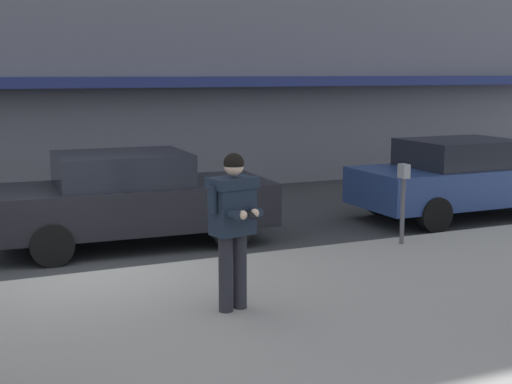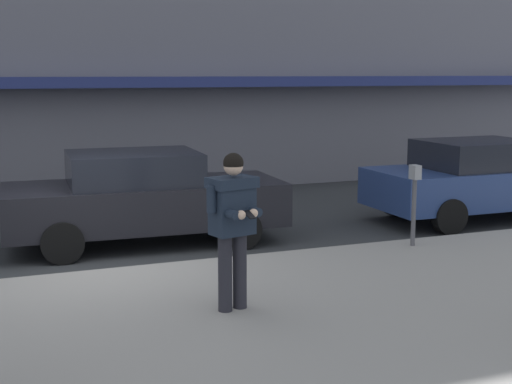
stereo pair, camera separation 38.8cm
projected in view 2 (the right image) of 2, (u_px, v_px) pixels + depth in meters
The scene contains 7 objects.
ground_plane at pixel (100, 275), 10.03m from camera, with size 80.00×80.00×0.00m, color #2B2D30.
sidewalk at pixel (234, 328), 7.76m from camera, with size 32.00×5.30×0.14m, color gray.
curb_paint_line at pixel (168, 267), 10.43m from camera, with size 28.00×0.12×0.01m, color silver.
parked_sedan_mid at pixel (143, 197), 11.72m from camera, with size 4.58×2.09×1.54m.
parked_sedan_far at pixel (482, 179), 13.69m from camera, with size 4.51×1.95×1.54m.
man_texting_on_phone at pixel (233, 214), 7.96m from camera, with size 0.63×0.64×1.81m.
parking_meter at pixel (414, 193), 11.02m from camera, with size 0.12×0.18×1.27m.
Camera 2 is at (-1.45, -9.84, 2.82)m, focal length 50.00 mm.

